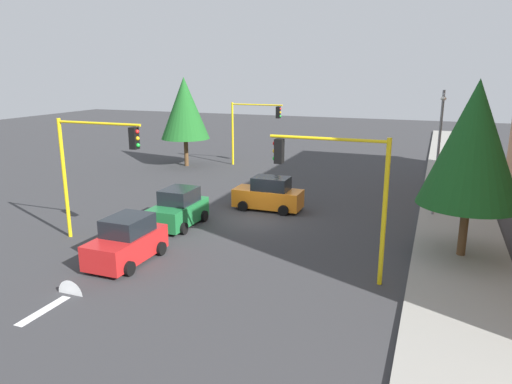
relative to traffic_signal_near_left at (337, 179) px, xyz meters
The scene contains 12 objects.
ground_plane 9.19m from the traffic_signal_near_left, 136.49° to the right, with size 120.00×120.00×0.00m, color #353538.
sidewalk_kerb 12.63m from the traffic_signal_near_left, 156.41° to the left, with size 80.00×4.00×0.15m, color gray.
lane_arrow_near 11.05m from the traffic_signal_near_left, 57.62° to the right, with size 2.40×1.10×1.10m.
traffic_signal_near_left is the anchor object (origin of this frame).
traffic_signal_near_right 11.42m from the traffic_signal_near_left, 90.00° to the right, with size 0.36×4.59×5.84m.
traffic_signal_far_right 23.00m from the traffic_signal_near_left, 150.43° to the right, with size 0.36×4.59×5.38m.
street_lamp_curbside 10.24m from the traffic_signal_near_left, 159.97° to the left, with size 2.15×0.28×7.00m.
tree_opposite_side 24.57m from the traffic_signal_near_left, 137.15° to the right, with size 4.11×4.11×7.50m.
tree_roadside_near 6.34m from the traffic_signal_near_left, 129.78° to the left, with size 4.21×4.21×7.70m.
car_orange 10.25m from the traffic_signal_near_left, 145.04° to the right, with size 1.92×4.01×1.98m.
car_red 9.30m from the traffic_signal_near_left, 79.52° to the right, with size 3.79×2.12×1.98m.
car_green 10.19m from the traffic_signal_near_left, 111.12° to the right, with size 3.64×2.12×1.98m.
Camera 1 is at (23.36, 9.09, 7.98)m, focal length 33.14 mm.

